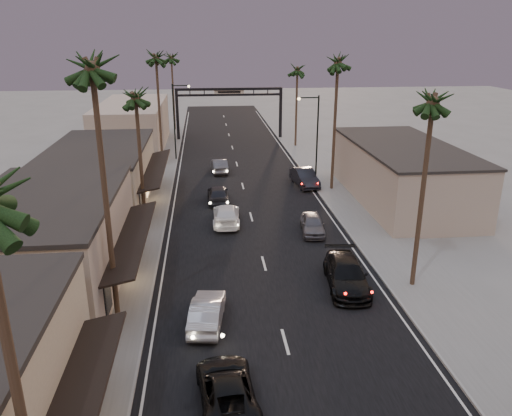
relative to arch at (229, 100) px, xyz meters
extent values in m
plane|color=slate|center=(0.00, -30.00, -5.53)|extent=(200.00, 200.00, 0.00)
cube|color=black|center=(0.00, -25.00, -5.53)|extent=(14.00, 120.00, 0.02)
cube|color=slate|center=(-9.50, -18.00, -5.47)|extent=(5.00, 92.00, 0.12)
cube|color=slate|center=(9.50, -18.00, -5.47)|extent=(5.00, 92.00, 0.12)
cube|color=#A49383|center=(-13.00, -44.00, -2.78)|extent=(8.00, 14.00, 5.50)
cube|color=tan|center=(-13.00, -28.00, -3.03)|extent=(8.00, 16.00, 5.00)
cube|color=#A49383|center=(-13.00, -5.00, -2.53)|extent=(8.00, 20.00, 6.00)
cube|color=#A49383|center=(14.00, -30.00, -3.03)|extent=(8.00, 18.00, 5.00)
cube|color=black|center=(-7.40, 0.00, -2.03)|extent=(0.40, 0.40, 7.00)
cube|color=black|center=(7.40, 0.00, -2.03)|extent=(0.40, 0.40, 7.00)
cube|color=black|center=(0.00, 0.00, 1.57)|extent=(15.20, 0.35, 0.35)
cube|color=black|center=(0.00, 0.00, 0.77)|extent=(15.20, 0.30, 0.30)
cube|color=beige|center=(0.00, -0.02, 1.17)|extent=(4.20, 0.12, 1.00)
cylinder|color=black|center=(7.20, -25.00, -1.03)|extent=(0.16, 0.16, 9.00)
cylinder|color=black|center=(6.20, -25.00, 3.27)|extent=(2.00, 0.12, 0.12)
sphere|color=#FFD899|center=(5.30, -25.00, 3.17)|extent=(0.30, 0.30, 0.30)
cylinder|color=black|center=(-7.20, -12.00, -1.03)|extent=(0.16, 0.16, 9.00)
cylinder|color=black|center=(-6.20, -12.00, 3.27)|extent=(2.00, 0.12, 0.12)
sphere|color=#FFD899|center=(-5.30, -12.00, 3.17)|extent=(0.30, 0.30, 0.30)
cylinder|color=#38281C|center=(-8.60, -61.00, -0.03)|extent=(0.28, 0.28, 11.00)
cylinder|color=#38281C|center=(-8.60, -48.00, 0.97)|extent=(0.28, 0.28, 13.00)
sphere|color=black|center=(-8.60, -48.00, 8.07)|extent=(3.20, 3.20, 3.20)
cylinder|color=#38281C|center=(-8.60, -34.00, -0.53)|extent=(0.28, 0.28, 10.00)
sphere|color=black|center=(-8.60, -34.00, 5.07)|extent=(3.20, 3.20, 3.20)
cylinder|color=#38281C|center=(-8.60, -15.00, 0.47)|extent=(0.28, 0.28, 12.00)
sphere|color=black|center=(-8.60, -15.00, 7.07)|extent=(3.20, 3.20, 3.20)
cylinder|color=#38281C|center=(8.60, -46.00, -0.03)|extent=(0.28, 0.28, 11.00)
sphere|color=black|center=(8.60, -46.00, 6.07)|extent=(3.20, 3.20, 3.20)
cylinder|color=#38281C|center=(8.60, -26.00, 0.47)|extent=(0.28, 0.28, 12.00)
sphere|color=black|center=(8.60, -26.00, 7.07)|extent=(3.20, 3.20, 3.20)
cylinder|color=#38281C|center=(8.60, -6.00, -0.53)|extent=(0.28, 0.28, 10.00)
sphere|color=black|center=(8.60, -6.00, 5.07)|extent=(3.20, 3.20, 3.20)
cylinder|color=#38281C|center=(-8.30, 8.00, -0.03)|extent=(0.28, 0.28, 11.00)
sphere|color=black|center=(-8.30, 8.00, 6.07)|extent=(3.20, 3.20, 3.20)
imported|color=black|center=(-3.09, -55.04, -4.84)|extent=(2.70, 5.14, 1.38)
imported|color=gray|center=(-3.83, -48.94, -4.79)|extent=(2.14, 4.65, 1.48)
imported|color=white|center=(-2.13, -34.27, -4.78)|extent=(2.33, 5.28, 1.51)
imported|color=black|center=(-2.62, -28.77, -4.76)|extent=(1.92, 4.59, 1.55)
imported|color=#48484C|center=(-2.14, -18.40, -4.79)|extent=(1.84, 4.59, 1.48)
imported|color=black|center=(4.55, -45.71, -4.71)|extent=(2.86, 5.87, 1.65)
imported|color=#545359|center=(4.34, -36.98, -4.82)|extent=(2.11, 4.32, 1.42)
imported|color=black|center=(6.20, -24.46, -4.68)|extent=(2.36, 5.33, 1.70)
camera|label=1|loc=(-3.63, -71.94, 8.96)|focal=35.00mm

